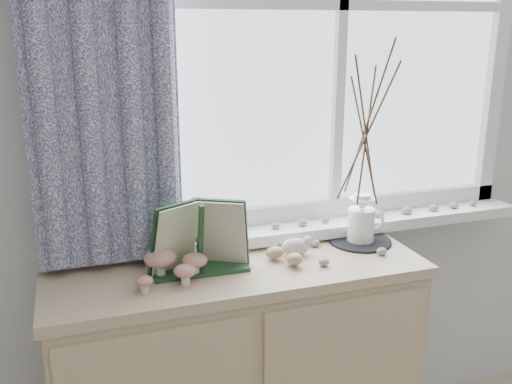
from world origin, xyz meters
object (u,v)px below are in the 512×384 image
at_px(botanical_book, 202,239).
at_px(toadstool_cluster, 172,263).
at_px(twig_pitcher, 366,128).
at_px(sideboard, 238,381).

relative_size(botanical_book, toadstool_cluster, 1.52).
height_order(botanical_book, twig_pitcher, twig_pitcher).
relative_size(toadstool_cluster, twig_pitcher, 0.32).
bearing_deg(twig_pitcher, toadstool_cluster, -153.20).
height_order(sideboard, botanical_book, botanical_book).
distance_m(botanical_book, toadstool_cluster, 0.11).
bearing_deg(botanical_book, toadstool_cluster, -178.71).
bearing_deg(sideboard, twig_pitcher, 6.57).
relative_size(sideboard, twig_pitcher, 1.69).
xyz_separation_m(sideboard, toadstool_cluster, (-0.21, -0.04, 0.48)).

